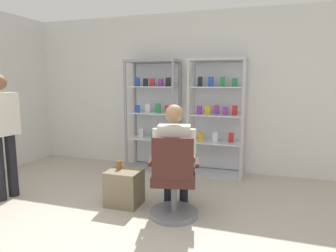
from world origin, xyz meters
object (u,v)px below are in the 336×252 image
(storage_crate, at_px, (124,188))
(display_cabinet_right, at_px, (217,117))
(display_cabinet_left, at_px, (154,114))
(tea_glass, at_px, (119,165))
(standing_customer, at_px, (2,129))
(seated_shopkeeper, at_px, (175,153))
(office_chair, at_px, (174,185))

(storage_crate, bearing_deg, display_cabinet_right, 61.11)
(display_cabinet_left, distance_m, display_cabinet_right, 1.10)
(tea_glass, bearing_deg, storage_crate, -23.23)
(tea_glass, xyz_separation_m, standing_customer, (-1.50, -0.32, 0.44))
(display_cabinet_left, relative_size, standing_customer, 1.17)
(seated_shopkeeper, distance_m, standing_customer, 2.27)
(display_cabinet_left, xyz_separation_m, office_chair, (0.90, -1.79, -0.57))
(office_chair, bearing_deg, tea_glass, 165.75)
(seated_shopkeeper, xyz_separation_m, standing_customer, (-2.24, -0.28, 0.22))
(seated_shopkeeper, bearing_deg, display_cabinet_left, 117.94)
(seated_shopkeeper, bearing_deg, standing_customer, -172.84)
(display_cabinet_left, height_order, tea_glass, display_cabinet_left)
(display_cabinet_left, distance_m, standing_customer, 2.35)
(storage_crate, bearing_deg, display_cabinet_left, 97.13)
(seated_shopkeeper, xyz_separation_m, storage_crate, (-0.66, 0.00, -0.49))
(display_cabinet_right, relative_size, office_chair, 1.98)
(seated_shopkeeper, xyz_separation_m, tea_glass, (-0.74, 0.04, -0.22))
(tea_glass, bearing_deg, standing_customer, -167.94)
(storage_crate, relative_size, tea_glass, 4.03)
(storage_crate, bearing_deg, standing_customer, -169.80)
(display_cabinet_left, height_order, seated_shopkeeper, display_cabinet_left)
(display_cabinet_left, bearing_deg, display_cabinet_right, 0.02)
(display_cabinet_right, height_order, tea_glass, display_cabinet_right)
(display_cabinet_left, bearing_deg, office_chair, -63.29)
(display_cabinet_right, bearing_deg, tea_glass, -121.63)
(tea_glass, bearing_deg, office_chair, -14.25)
(display_cabinet_left, bearing_deg, storage_crate, -82.87)
(display_cabinet_right, distance_m, seated_shopkeeper, 1.67)
(seated_shopkeeper, distance_m, storage_crate, 0.82)
(seated_shopkeeper, height_order, tea_glass, seated_shopkeeper)
(standing_customer, bearing_deg, seated_shopkeeper, 7.16)
(standing_customer, bearing_deg, office_chair, 3.07)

